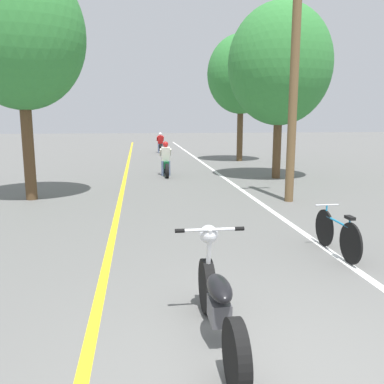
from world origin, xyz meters
The scene contains 11 objects.
ground_plane centered at (0.00, 0.00, 0.00)m, with size 120.00×120.00×0.00m, color #60605E.
lane_stripe_center centered at (-1.70, 12.63, 0.00)m, with size 0.14×48.00×0.01m, color yellow.
lane_stripe_edge centered at (2.21, 12.63, 0.00)m, with size 0.14×48.00×0.01m, color white.
utility_pole centered at (3.09, 7.68, 3.56)m, with size 1.10×0.24×6.95m.
roadside_tree_right_near centered at (4.22, 12.08, 4.31)m, with size 3.94×3.54×6.59m.
roadside_tree_right_far centered at (4.38, 18.61, 4.61)m, with size 3.62×3.26×6.71m.
roadside_tree_left centered at (-4.27, 8.92, 4.56)m, with size 3.52×3.17×6.61m.
motorcycle_foreground centered at (-0.35, 0.68, 0.44)m, with size 0.81×2.17×1.12m.
motorcycle_rider_lead centered at (-0.04, 13.37, 0.53)m, with size 0.50×2.06×1.40m.
motorcycle_rider_far centered at (0.34, 24.42, 0.51)m, with size 0.50×2.05×1.37m.
bicycle_parked centered at (2.25, 3.18, 0.37)m, with size 0.44×1.64×0.80m.
Camera 1 is at (-1.14, -3.24, 2.36)m, focal length 38.00 mm.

